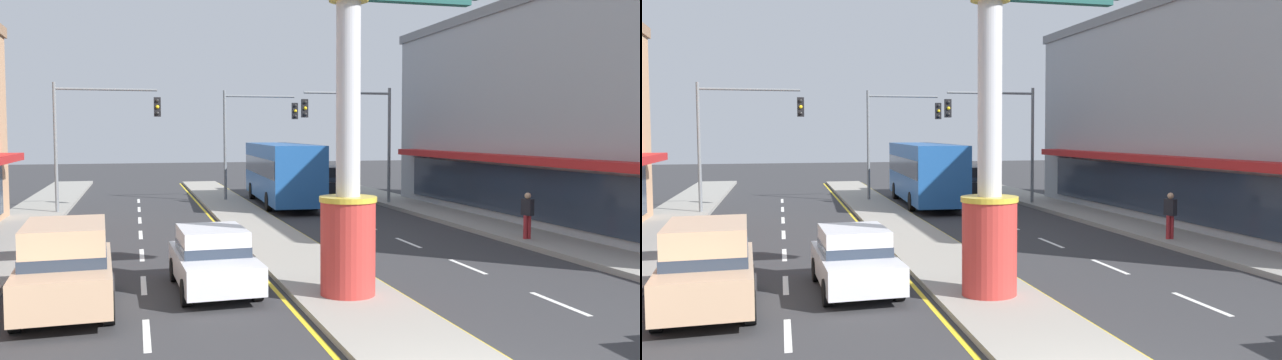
% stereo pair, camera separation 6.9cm
% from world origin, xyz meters
% --- Properties ---
extents(median_strip, '(2.47, 52.00, 0.14)m').
position_xyz_m(median_strip, '(0.00, 18.00, 0.07)').
color(median_strip, gray).
rests_on(median_strip, ground).
extents(sidewalk_right, '(2.72, 60.00, 0.18)m').
position_xyz_m(sidewalk_right, '(9.20, 16.00, 0.09)').
color(sidewalk_right, gray).
rests_on(sidewalk_right, ground).
extents(lane_markings, '(9.21, 52.00, 0.01)m').
position_xyz_m(lane_markings, '(0.00, 16.65, 0.00)').
color(lane_markings, silver).
rests_on(lane_markings, ground).
extents(district_sign, '(6.46, 1.33, 8.13)m').
position_xyz_m(district_sign, '(-0.00, 6.35, 3.99)').
color(district_sign, '#B7332D').
rests_on(district_sign, median_strip).
extents(storefront_right, '(9.88, 23.55, 9.38)m').
position_xyz_m(storefront_right, '(14.64, 16.70, 4.69)').
color(storefront_right, '#999EA3').
rests_on(storefront_right, ground).
extents(traffic_light_left_side, '(4.86, 0.46, 6.20)m').
position_xyz_m(traffic_light_left_side, '(-6.47, 25.17, 4.25)').
color(traffic_light_left_side, slate).
rests_on(traffic_light_left_side, ground).
extents(traffic_light_right_side, '(4.86, 0.46, 6.20)m').
position_xyz_m(traffic_light_right_side, '(6.47, 25.04, 4.25)').
color(traffic_light_right_side, slate).
rests_on(traffic_light_right_side, ground).
extents(traffic_light_median_far, '(4.20, 0.46, 6.20)m').
position_xyz_m(traffic_light_median_far, '(1.66, 29.40, 4.19)').
color(traffic_light_median_far, slate).
rests_on(traffic_light_median_far, ground).
extents(suv_near_right_lane, '(2.14, 4.69, 1.90)m').
position_xyz_m(suv_near_right_lane, '(6.19, 29.70, 0.98)').
color(suv_near_right_lane, black).
rests_on(suv_near_right_lane, ground).
extents(bus_far_right_lane, '(2.97, 11.29, 3.26)m').
position_xyz_m(bus_far_right_lane, '(2.89, 27.16, 1.87)').
color(bus_far_right_lane, '#1E5199').
rests_on(bus_far_right_lane, ground).
extents(suv_near_left_lane, '(2.13, 4.68, 1.90)m').
position_xyz_m(suv_near_left_lane, '(-6.19, 7.19, 0.98)').
color(suv_near_left_lane, tan).
rests_on(suv_near_left_lane, ground).
extents(sedan_mid_left_lane, '(1.96, 4.36, 1.53)m').
position_xyz_m(sedan_mid_left_lane, '(-2.89, 8.22, 0.79)').
color(sedan_mid_left_lane, silver).
rests_on(sedan_mid_left_lane, ground).
extents(pedestrian_near_kerb, '(0.34, 0.45, 1.62)m').
position_xyz_m(pedestrian_near_kerb, '(8.43, 12.28, 1.09)').
color(pedestrian_near_kerb, maroon).
rests_on(pedestrian_near_kerb, sidewalk_right).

